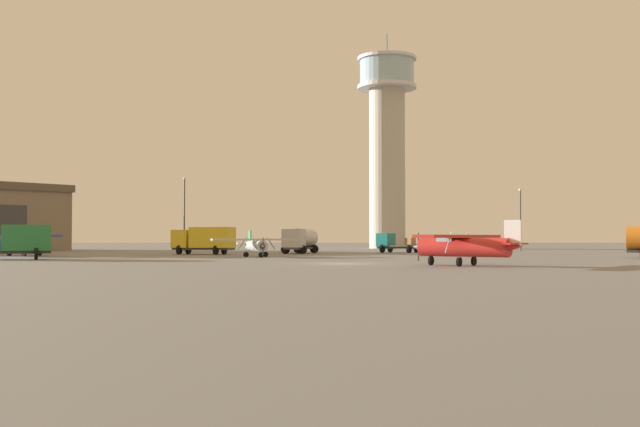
% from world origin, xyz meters
% --- Properties ---
extents(ground_plane, '(400.00, 400.00, 0.00)m').
position_xyz_m(ground_plane, '(0.00, 0.00, 0.00)').
color(ground_plane, slate).
extents(control_tower, '(9.89, 9.89, 36.19)m').
position_xyz_m(control_tower, '(9.23, 73.51, 18.60)').
color(control_tower, '#B2AD9E').
rests_on(control_tower, ground_plane).
extents(airplane_silver, '(8.54, 6.71, 2.54)m').
position_xyz_m(airplane_silver, '(-7.79, 17.65, 1.19)').
color(airplane_silver, '#B7BABF').
rests_on(airplane_silver, ground_plane).
extents(airplane_red, '(7.76, 9.02, 2.98)m').
position_xyz_m(airplane_red, '(7.92, -4.60, 1.39)').
color(airplane_red, red).
rests_on(airplane_red, ground_plane).
extents(airplane_blue, '(9.68, 7.88, 3.10)m').
position_xyz_m(airplane_blue, '(-31.75, 20.97, 1.45)').
color(airplane_blue, '#2847A8').
rests_on(airplane_blue, ground_plane).
extents(truck_flatbed_teal, '(5.87, 4.91, 2.36)m').
position_xyz_m(truck_flatbed_teal, '(7.22, 38.49, 1.16)').
color(truck_flatbed_teal, '#38383D').
rests_on(truck_flatbed_teal, ground_plane).
extents(truck_box_yellow, '(7.16, 4.41, 2.97)m').
position_xyz_m(truck_box_yellow, '(-14.43, 28.67, 1.68)').
color(truck_box_yellow, '#38383D').
rests_on(truck_box_yellow, ground_plane).
extents(truck_fuel_tanker_silver, '(4.24, 7.10, 2.88)m').
position_xyz_m(truck_fuel_tanker_silver, '(-4.05, 33.48, 1.66)').
color(truck_fuel_tanker_silver, '#38383D').
rests_on(truck_fuel_tanker_silver, ground_plane).
extents(truck_box_green, '(6.33, 4.42, 2.93)m').
position_xyz_m(truck_box_green, '(-27.42, 9.76, 1.65)').
color(truck_box_green, '#38383D').
rests_on(truck_box_green, ground_plane).
extents(light_post_east, '(0.44, 0.44, 8.60)m').
position_xyz_m(light_post_east, '(25.59, 50.33, 5.13)').
color(light_post_east, '#38383D').
rests_on(light_post_east, ground_plane).
extents(light_post_north, '(0.44, 0.44, 10.10)m').
position_xyz_m(light_post_north, '(-20.47, 49.69, 5.91)').
color(light_post_north, '#38383D').
rests_on(light_post_north, ground_plane).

